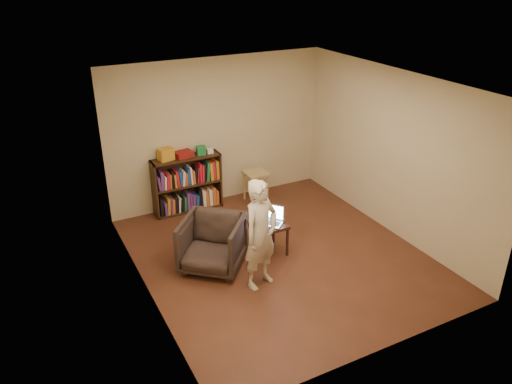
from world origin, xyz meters
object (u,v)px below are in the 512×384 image
armchair (212,244)px  laptop (271,219)px  bookshelf (187,187)px  stool (256,178)px  side_table (268,228)px  person (261,235)px

armchair → laptop: armchair is taller
armchair → bookshelf: bearing=120.9°
stool → side_table: stool is taller
bookshelf → side_table: bookshelf is taller
stool → side_table: (-0.65, -1.66, -0.05)m
bookshelf → armchair: bearing=-99.8°
laptop → person: (-0.54, -0.67, 0.22)m
armchair → person: person is taller
stool → armchair: bearing=-133.3°
bookshelf → side_table: bearing=-73.1°
stool → person: size_ratio=0.37×
armchair → side_table: armchair is taller
side_table → laptop: 0.15m
laptop → side_table: bearing=-120.8°
stool → side_table: bearing=-111.3°
bookshelf → laptop: (0.63, -1.90, 0.12)m
stool → laptop: (-0.60, -1.65, 0.10)m
bookshelf → armchair: (-0.33, -1.89, -0.05)m
side_table → person: bearing=-126.0°
side_table → armchair: bearing=179.0°
side_table → laptop: (0.05, 0.01, 0.14)m
bookshelf → person: (0.09, -2.57, 0.33)m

